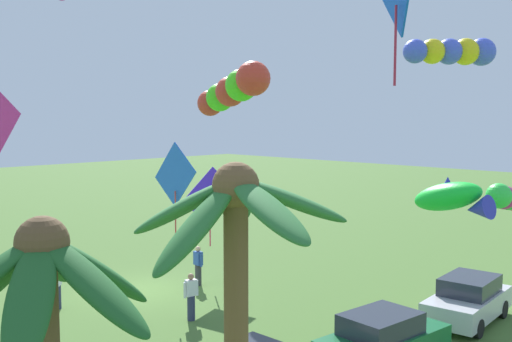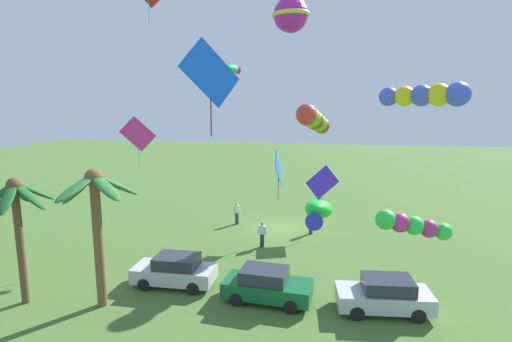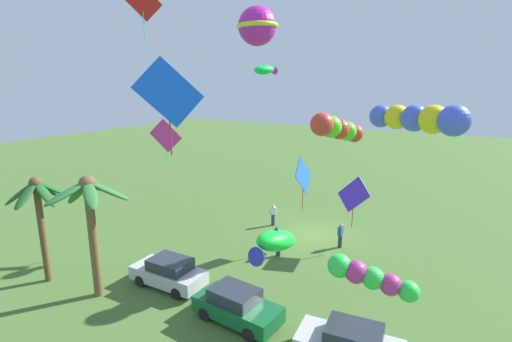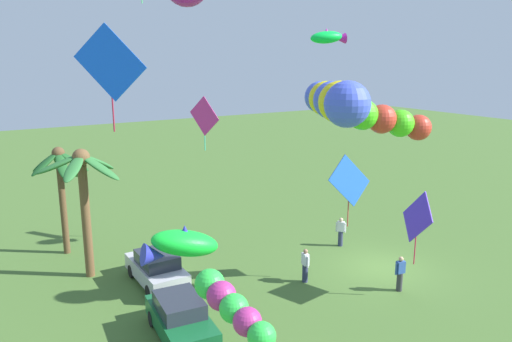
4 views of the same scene
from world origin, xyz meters
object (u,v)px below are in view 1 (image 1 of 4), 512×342
object	(u,v)px
palm_tree_1	(45,329)
parked_car_0	(383,340)
kite_tube_2	(508,199)
spectator_1	(191,296)
kite_tube_6	(453,52)
kite_fish_4	(452,198)
spectator_2	(57,286)
parked_car_1	(468,300)
kite_tube_3	(233,90)
palm_tree_0	(236,253)
kite_diamond_8	(210,197)
kite_diamond_5	(175,176)
spectator_0	(198,265)

from	to	relation	value
palm_tree_1	parked_car_0	distance (m)	11.27
parked_car_0	kite_tube_2	distance (m)	6.70
spectator_1	kite_tube_6	distance (m)	12.44
kite_fish_4	spectator_2	bearing A→B (deg)	-62.56
kite_tube_2	palm_tree_1	bearing A→B (deg)	3.84
parked_car_1	kite_tube_3	bearing A→B (deg)	-66.12
kite_tube_3	palm_tree_0	bearing A→B (deg)	47.00
kite_fish_4	kite_diamond_8	size ratio (longest dim) A/B	0.80
parked_car_0	kite_diamond_8	bearing A→B (deg)	-102.90
spectator_2	kite_tube_6	world-z (taller)	kite_tube_6
kite_fish_4	kite_diamond_8	bearing A→B (deg)	-90.15
kite_fish_4	kite_diamond_8	distance (m)	10.48
kite_tube_3	kite_diamond_5	bearing A→B (deg)	-18.10
palm_tree_1	kite_tube_2	xyz separation A→B (m)	(-16.21, -1.09, -0.15)
spectator_1	spectator_2	xyz separation A→B (m)	(2.57, -4.29, 0.00)
kite_tube_2	kite_tube_3	xyz separation A→B (m)	(4.07, -8.59, 3.61)
spectator_1	parked_car_1	bearing A→B (deg)	133.62
parked_car_1	spectator_1	xyz separation A→B (m)	(6.33, -6.64, 0.06)
palm_tree_0	parked_car_1	world-z (taller)	palm_tree_0
palm_tree_0	kite_tube_3	distance (m)	13.10
parked_car_0	kite_diamond_5	bearing A→B (deg)	-86.25
kite_diamond_5	kite_diamond_8	distance (m)	3.26
palm_tree_0	parked_car_0	size ratio (longest dim) A/B	1.50
parked_car_0	kite_fish_4	xyz separation A→B (m)	(-2.19, 0.77, 3.75)
spectator_0	kite_tube_3	size ratio (longest dim) A/B	0.37
spectator_0	kite_diamond_8	size ratio (longest dim) A/B	0.49
spectator_0	palm_tree_0	bearing A→B (deg)	52.76
spectator_1	spectator_2	world-z (taller)	same
parked_car_1	kite_tube_3	size ratio (longest dim) A/B	0.93
spectator_2	parked_car_0	bearing A→B (deg)	109.54
spectator_0	kite_diamond_8	bearing A→B (deg)	-177.42
spectator_0	palm_tree_1	bearing A→B (deg)	44.07
parked_car_1	spectator_0	distance (m)	10.29
palm_tree_1	kite_fish_4	size ratio (longest dim) A/B	2.19
palm_tree_0	kite_tube_2	distance (m)	12.76
parked_car_0	kite_tube_2	world-z (taller)	kite_tube_2
spectator_0	kite_fish_4	world-z (taller)	kite_fish_4
kite_diamond_8	parked_car_0	bearing A→B (deg)	77.10
spectator_2	kite_tube_2	xyz separation A→B (m)	(-9.57, 11.83, 3.33)
parked_car_1	spectator_1	bearing A→B (deg)	-46.38
parked_car_0	parked_car_1	size ratio (longest dim) A/B	1.00
spectator_2	kite_fish_4	world-z (taller)	kite_fish_4
parked_car_1	parked_car_0	bearing A→B (deg)	-0.37
palm_tree_0	spectator_2	bearing A→B (deg)	-104.16
spectator_0	kite_tube_6	xyz separation A→B (m)	(-4.91, 8.19, 8.24)
spectator_2	kite_tube_3	xyz separation A→B (m)	(-5.50, 3.25, 6.94)
palm_tree_0	kite_diamond_8	xyz separation A→B (m)	(-9.25, -11.31, -1.03)
spectator_0	kite_diamond_8	world-z (taller)	kite_diamond_8
palm_tree_1	spectator_2	distance (m)	14.94
spectator_0	kite_diamond_5	size ratio (longest dim) A/B	0.48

